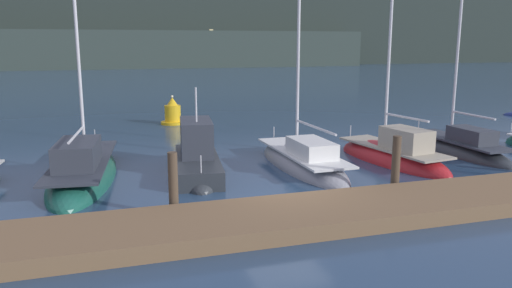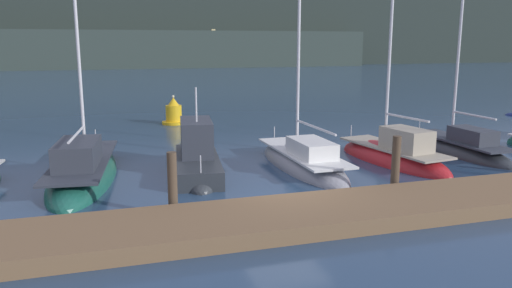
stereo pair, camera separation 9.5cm
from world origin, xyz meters
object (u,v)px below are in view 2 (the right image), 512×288
Objects in this scene: channel_buoy at (174,114)px; sailboat_berth_6 at (303,164)px; sailboat_berth_4 at (84,174)px; motorboat_berth_5 at (198,165)px; sailboat_berth_8 at (460,151)px; sailboat_berth_7 at (393,159)px.

sailboat_berth_6 is at bearing -74.60° from channel_buoy.
sailboat_berth_4 reaches higher than sailboat_berth_6.
sailboat_berth_4 is 6.70× the size of channel_buoy.
motorboat_berth_5 is at bearing 176.26° from sailboat_berth_6.
sailboat_berth_8 is (16.29, -0.58, -0.02)m from sailboat_berth_4.
sailboat_berth_8 is at bearing 1.49° from sailboat_berth_6.
sailboat_berth_8 is 16.77m from channel_buoy.
sailboat_berth_4 is 8.53m from sailboat_berth_6.
channel_buoy is (-7.43, 13.03, 0.50)m from sailboat_berth_7.
motorboat_berth_5 is at bearing 175.14° from sailboat_berth_7.
motorboat_berth_5 is 3.26× the size of channel_buoy.
motorboat_berth_5 is 0.68× the size of sailboat_berth_8.
sailboat_berth_7 is at bearing -170.79° from sailboat_berth_8.
sailboat_berth_8 is (3.84, 0.62, -0.01)m from sailboat_berth_7.
sailboat_berth_6 reaches higher than sailboat_berth_8.
sailboat_berth_8 is at bearing -0.36° from motorboat_berth_5.
sailboat_berth_4 is 12.51m from sailboat_berth_7.
sailboat_berth_4 is 12.85m from channel_buoy.
sailboat_berth_6 is 6.43× the size of channel_buoy.
sailboat_berth_6 is (8.49, -0.79, -0.03)m from sailboat_berth_4.
sailboat_berth_6 is 1.35× the size of sailboat_berth_8.
sailboat_berth_4 is 1.47× the size of sailboat_berth_7.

